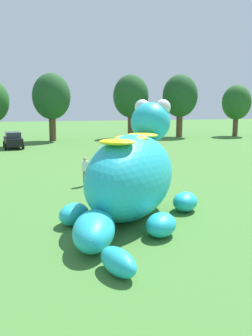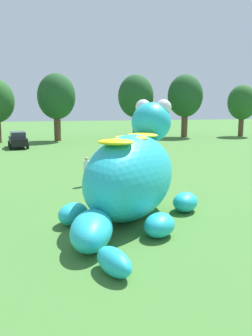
# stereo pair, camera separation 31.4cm
# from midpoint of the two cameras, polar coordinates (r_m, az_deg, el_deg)

# --- Properties ---
(ground_plane) EXTENTS (160.00, 160.00, 0.00)m
(ground_plane) POSITION_cam_midpoint_polar(r_m,az_deg,el_deg) (15.99, -2.34, -7.69)
(ground_plane) COLOR #427533
(giant_inflatable_creature) EXTENTS (6.83, 9.64, 5.01)m
(giant_inflatable_creature) POSITION_cam_midpoint_polar(r_m,az_deg,el_deg) (15.63, 0.27, -1.16)
(giant_inflatable_creature) COLOR #23B2C6
(giant_inflatable_creature) RESTS_ON ground
(car_black) EXTENTS (2.40, 4.31, 1.72)m
(car_black) POSITION_cam_midpoint_polar(r_m,az_deg,el_deg) (41.21, -17.17, 4.12)
(car_black) COLOR black
(car_black) RESTS_ON ground
(tree_centre_left) EXTENTS (4.69, 4.69, 8.32)m
(tree_centre_left) POSITION_cam_midpoint_polar(r_m,az_deg,el_deg) (47.43, -11.58, 10.66)
(tree_centre_left) COLOR brown
(tree_centre_left) RESTS_ON ground
(tree_centre) EXTENTS (4.75, 4.75, 8.43)m
(tree_centre) POSITION_cam_midpoint_polar(r_m,az_deg,el_deg) (50.55, 0.57, 10.90)
(tree_centre) COLOR brown
(tree_centre) RESTS_ON ground
(tree_centre_right) EXTENTS (4.81, 4.81, 8.53)m
(tree_centre_right) POSITION_cam_midpoint_polar(r_m,az_deg,el_deg) (52.44, 8.13, 10.85)
(tree_centre_right) COLOR brown
(tree_centre_right) RESTS_ON ground
(tree_mid_right) EXTENTS (4.06, 4.06, 7.20)m
(tree_mid_right) POSITION_cam_midpoint_polar(r_m,az_deg,el_deg) (55.40, 16.47, 9.61)
(tree_mid_right) COLOR brown
(tree_mid_right) RESTS_ON ground
(spectator_near_inflatable) EXTENTS (0.38, 0.26, 1.71)m
(spectator_near_inflatable) POSITION_cam_midpoint_polar(r_m,az_deg,el_deg) (21.87, -6.72, -0.56)
(spectator_near_inflatable) COLOR #726656
(spectator_near_inflatable) RESTS_ON ground
(spectator_mid_field) EXTENTS (0.38, 0.26, 1.71)m
(spectator_mid_field) POSITION_cam_midpoint_polar(r_m,az_deg,el_deg) (26.65, 3.84, 1.43)
(spectator_mid_field) COLOR #726656
(spectator_mid_field) RESTS_ON ground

